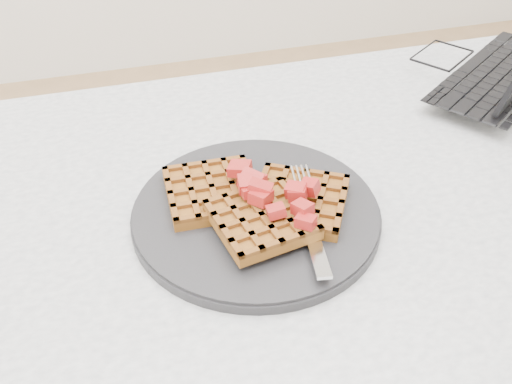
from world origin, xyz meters
TOP-DOWN VIEW (x-y plane):
  - table at (0.00, 0.00)m, footprint 1.20×0.80m
  - plate at (-0.05, 0.02)m, footprint 0.29×0.29m
  - waffles at (-0.05, 0.01)m, footprint 0.22×0.19m
  - strawberry_pile at (-0.05, 0.02)m, footprint 0.15×0.15m
  - fork at (0.00, -0.02)m, footprint 0.06×0.18m
  - laptop at (0.41, 0.24)m, footprint 0.39×0.38m

SIDE VIEW (x-z plane):
  - table at x=0.00m, z-range 0.26..1.01m
  - plate at x=-0.05m, z-range 0.75..0.77m
  - fork at x=0.00m, z-range 0.77..0.78m
  - waffles at x=-0.05m, z-range 0.76..0.79m
  - laptop at x=0.41m, z-range 0.67..0.90m
  - strawberry_pile at x=-0.05m, z-range 0.79..0.82m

